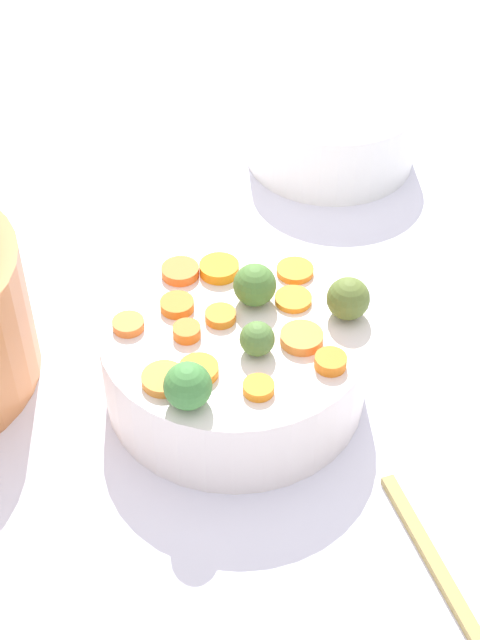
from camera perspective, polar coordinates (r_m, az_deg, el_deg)
name	(u,v)px	position (r m, az deg, el deg)	size (l,w,h in m)	color
tabletop	(231,411)	(0.91, -0.56, -5.73)	(2.40, 2.40, 0.02)	silver
serving_bowl_carrots	(240,360)	(0.88, 0.00, -2.53)	(0.26, 0.26, 0.09)	white
carrot_slice_0	(295,271)	(0.91, 3.46, 3.11)	(0.04, 0.04, 0.01)	orange
carrot_slice_1	(199,370)	(0.81, -2.61, -3.14)	(0.04, 0.04, 0.01)	orange
carrot_slice_2	(128,326)	(0.85, -7.05, -0.38)	(0.03, 0.03, 0.01)	orange
carrot_slice_3	(164,379)	(0.80, -4.80, -3.70)	(0.04, 0.04, 0.01)	orange
carrot_slice_4	(302,338)	(0.84, 3.88, -1.13)	(0.04, 0.04, 0.01)	orange
carrot_slice_5	(219,269)	(0.91, -1.31, 3.23)	(0.04, 0.04, 0.01)	orange
carrot_slice_6	(186,333)	(0.84, -3.38, -0.82)	(0.03, 0.03, 0.01)	orange
carrot_slice_7	(293,299)	(0.88, 3.35, 1.31)	(0.04, 0.04, 0.01)	orange
carrot_slice_8	(220,316)	(0.86, -1.23, 0.25)	(0.03, 0.03, 0.01)	orange
carrot_slice_9	(177,305)	(0.87, -3.96, 0.94)	(0.03, 0.03, 0.01)	orange
carrot_slice_10	(259,388)	(0.79, 1.17, -4.26)	(0.03, 0.03, 0.01)	orange
carrot_slice_11	(180,271)	(0.91, -3.76, 3.06)	(0.04, 0.04, 0.01)	orange
carrot_slice_12	(331,362)	(0.82, 5.69, -2.61)	(0.03, 0.03, 0.01)	orange
brussels_sprout_0	(188,386)	(0.77, -3.29, -4.14)	(0.04, 0.04, 0.04)	#43863E
brussels_sprout_1	(348,299)	(0.86, 6.79, 1.34)	(0.04, 0.04, 0.04)	#5D722F
brussels_sprout_2	(255,285)	(0.87, 0.93, 2.21)	(0.04, 0.04, 0.04)	#4D7D35
brussels_sprout_3	(257,339)	(0.82, 1.08, -1.18)	(0.03, 0.03, 0.03)	#537C39
casserole_dish	(331,130)	(1.22, 5.73, 11.77)	(0.22, 0.22, 0.09)	white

